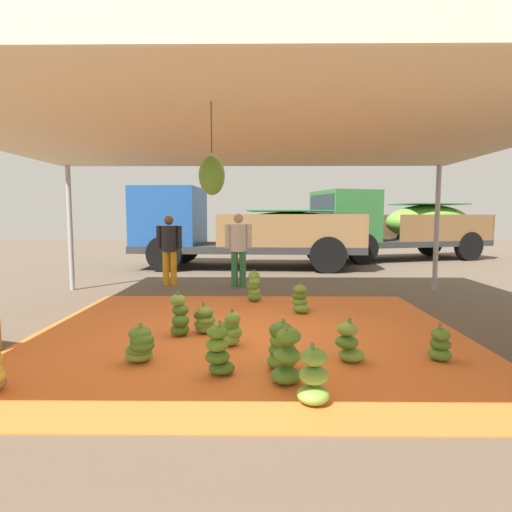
{
  "coord_description": "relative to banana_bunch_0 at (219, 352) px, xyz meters",
  "views": [
    {
      "loc": [
        0.16,
        -5.42,
        1.55
      ],
      "look_at": [
        0.08,
        2.81,
        0.77
      ],
      "focal_mm": 29.55,
      "sensor_mm": 36.0,
      "label": 1
    }
  ],
  "objects": [
    {
      "name": "worker_0",
      "position": [
        -0.07,
        5.2,
        0.7
      ],
      "size": [
        0.59,
        0.36,
        1.6
      ],
      "color": "#337A4C",
      "rests_on": "ground"
    },
    {
      "name": "banana_bunch_10",
      "position": [
        1.04,
        2.65,
        -0.01
      ],
      "size": [
        0.34,
        0.36,
        0.5
      ],
      "color": "#60932D",
      "rests_on": "tarp_orange"
    },
    {
      "name": "banana_bunch_1",
      "position": [
        -0.86,
        0.34,
        -0.05
      ],
      "size": [
        0.43,
        0.43,
        0.43
      ],
      "color": "#6B9E38",
      "rests_on": "tarp_orange"
    },
    {
      "name": "tarp_orange",
      "position": [
        0.24,
        1.44,
        -0.23
      ],
      "size": [
        5.63,
        5.17,
        0.01
      ],
      "primitive_type": "cube",
      "color": "orange",
      "rests_on": "ground"
    },
    {
      "name": "banana_bunch_3",
      "position": [
        0.06,
        0.92,
        -0.03
      ],
      "size": [
        0.34,
        0.31,
        0.45
      ],
      "color": "#75A83D",
      "rests_on": "tarp_orange"
    },
    {
      "name": "tent_canopy",
      "position": [
        0.24,
        1.34,
        2.34
      ],
      "size": [
        8.0,
        7.0,
        2.65
      ],
      "color": "#9EA0A5",
      "rests_on": "ground"
    },
    {
      "name": "banana_bunch_4",
      "position": [
        0.65,
        -0.19,
        0.01
      ],
      "size": [
        0.37,
        0.38,
        0.56
      ],
      "color": "#518428",
      "rests_on": "tarp_orange"
    },
    {
      "name": "banana_bunch_9",
      "position": [
        -0.33,
        1.45,
        -0.05
      ],
      "size": [
        0.39,
        0.4,
        0.41
      ],
      "color": "#60932D",
      "rests_on": "tarp_orange"
    },
    {
      "name": "banana_bunch_5",
      "position": [
        0.63,
        0.18,
        -0.0
      ],
      "size": [
        0.43,
        0.43,
        0.51
      ],
      "color": "#60932D",
      "rests_on": "tarp_orange"
    },
    {
      "name": "banana_bunch_12",
      "position": [
        0.29,
        3.55,
        0.03
      ],
      "size": [
        0.34,
        0.37,
        0.58
      ],
      "color": "#518428",
      "rests_on": "tarp_orange"
    },
    {
      "name": "cargo_truck_main",
      "position": [
        -0.28,
        8.72,
        0.96
      ],
      "size": [
        6.79,
        2.85,
        2.4
      ],
      "color": "#2D2D2D",
      "rests_on": "ground"
    },
    {
      "name": "ground_plane",
      "position": [
        0.24,
        4.44,
        -0.23
      ],
      "size": [
        40.0,
        40.0,
        0.0
      ],
      "primitive_type": "plane",
      "color": "brown"
    },
    {
      "name": "banana_bunch_11",
      "position": [
        -0.64,
        1.33,
        0.03
      ],
      "size": [
        0.34,
        0.35,
        0.58
      ],
      "color": "#477523",
      "rests_on": "tarp_orange"
    },
    {
      "name": "worker_1",
      "position": [
        -1.64,
        5.42,
        0.68
      ],
      "size": [
        0.57,
        0.35,
        1.56
      ],
      "color": "orange",
      "rests_on": "ground"
    },
    {
      "name": "banana_bunch_0",
      "position": [
        0.0,
        0.0,
        0.0
      ],
      "size": [
        0.39,
        0.37,
        0.54
      ],
      "color": "#477523",
      "rests_on": "tarp_orange"
    },
    {
      "name": "cargo_truck_far",
      "position": [
        5.24,
        11.05,
        1.01
      ],
      "size": [
        6.51,
        3.9,
        2.4
      ],
      "color": "#2D2D2D",
      "rests_on": "ground"
    },
    {
      "name": "banana_bunch_8",
      "position": [
        0.85,
        -0.62,
        -0.01
      ],
      "size": [
        0.36,
        0.38,
        0.51
      ],
      "color": "#75A83D",
      "rests_on": "tarp_orange"
    },
    {
      "name": "banana_bunch_7",
      "position": [
        2.33,
        0.43,
        -0.06
      ],
      "size": [
        0.31,
        0.32,
        0.41
      ],
      "color": "#518428",
      "rests_on": "tarp_orange"
    },
    {
      "name": "banana_bunch_6",
      "position": [
        1.35,
        0.38,
        -0.03
      ],
      "size": [
        0.38,
        0.33,
        0.48
      ],
      "color": "#75A83D",
      "rests_on": "tarp_orange"
    }
  ]
}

